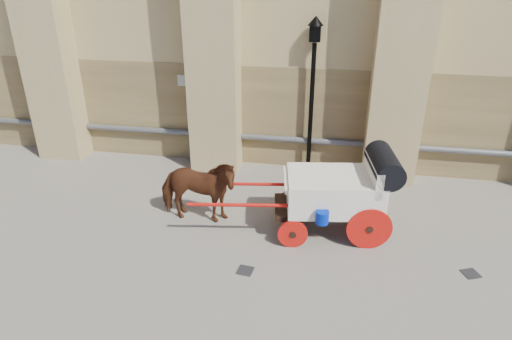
# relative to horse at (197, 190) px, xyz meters

# --- Properties ---
(ground) EXTENTS (90.00, 90.00, 0.00)m
(ground) POSITION_rel_horse_xyz_m (0.65, -0.46, -0.83)
(ground) COLOR slate
(ground) RESTS_ON ground
(horse) EXTENTS (0.91, 1.97, 1.66)m
(horse) POSITION_rel_horse_xyz_m (0.00, 0.00, 0.00)
(horse) COLOR #653015
(horse) RESTS_ON ground
(carriage) EXTENTS (4.74, 1.91, 2.02)m
(carriage) POSITION_rel_horse_xyz_m (3.33, 0.14, 0.26)
(carriage) COLOR black
(carriage) RESTS_ON ground
(street_lamp) EXTENTS (0.41, 0.41, 4.43)m
(street_lamp) POSITION_rel_horse_xyz_m (2.39, 3.30, 1.54)
(street_lamp) COLOR black
(street_lamp) RESTS_ON ground
(drain_grate_near) EXTENTS (0.36, 0.36, 0.01)m
(drain_grate_near) POSITION_rel_horse_xyz_m (1.49, -1.71, -0.82)
(drain_grate_near) COLOR black
(drain_grate_near) RESTS_ON ground
(drain_grate_far) EXTENTS (0.42, 0.42, 0.01)m
(drain_grate_far) POSITION_rel_horse_xyz_m (6.03, -1.00, -0.82)
(drain_grate_far) COLOR black
(drain_grate_far) RESTS_ON ground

